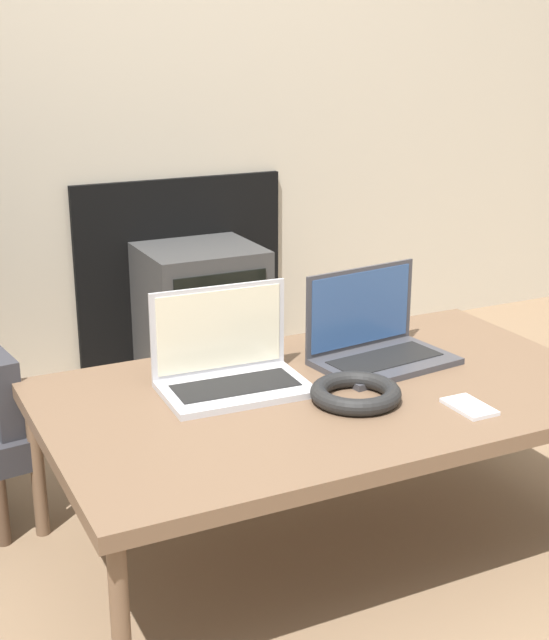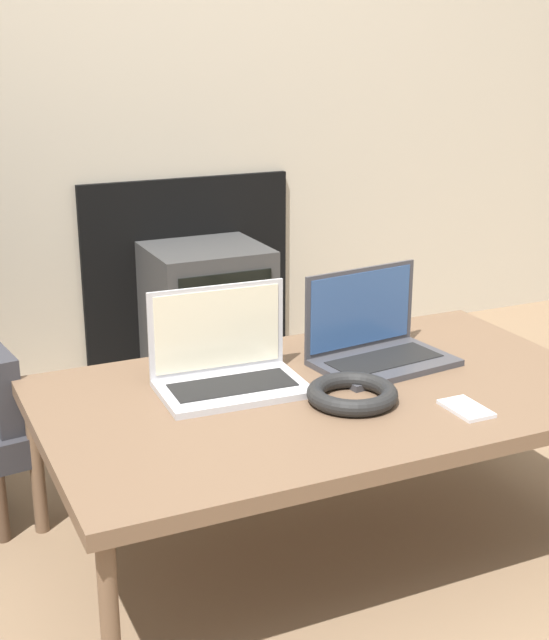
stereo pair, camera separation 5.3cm
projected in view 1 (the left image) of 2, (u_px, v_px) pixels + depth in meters
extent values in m
plane|color=#7A6047|center=(401.00, 616.00, 1.95)|extent=(14.00, 14.00, 0.00)
cube|color=#B7AD99|center=(126.00, 8.00, 3.09)|extent=(7.00, 0.06, 2.60)
cube|color=black|center=(181.00, 270.00, 3.41)|extent=(0.82, 0.03, 0.70)
cube|color=brown|center=(330.00, 397.00, 2.11)|extent=(1.34, 0.79, 0.04)
cylinder|color=brown|center=(121.00, 631.00, 1.60)|extent=(0.04, 0.04, 0.38)
cylinder|color=brown|center=(37.00, 467.00, 2.21)|extent=(0.04, 0.04, 0.38)
cylinder|color=brown|center=(450.00, 383.00, 2.74)|extent=(0.04, 0.04, 0.38)
cube|color=#B2B2B7|center=(235.00, 389.00, 2.09)|extent=(0.35, 0.23, 0.02)
cube|color=black|center=(235.00, 385.00, 2.08)|extent=(0.29, 0.13, 0.00)
cube|color=#B2B2B7|center=(219.00, 329.00, 2.14)|extent=(0.34, 0.02, 0.22)
cube|color=beige|center=(220.00, 330.00, 2.14)|extent=(0.31, 0.02, 0.19)
cube|color=#38383D|center=(385.00, 362.00, 2.26)|extent=(0.37, 0.26, 0.02)
cube|color=black|center=(385.00, 358.00, 2.26)|extent=(0.30, 0.16, 0.00)
cube|color=#38383D|center=(360.00, 308.00, 2.31)|extent=(0.34, 0.05, 0.22)
cube|color=#2D4C7F|center=(361.00, 308.00, 2.31)|extent=(0.31, 0.04, 0.19)
torus|color=black|center=(356.00, 393.00, 2.03)|extent=(0.21, 0.21, 0.04)
cube|color=silver|center=(469.00, 407.00, 2.00)|extent=(0.07, 0.12, 0.01)
cube|color=#383838|center=(201.00, 311.00, 3.27)|extent=(0.42, 0.38, 0.48)
cube|color=black|center=(221.00, 326.00, 3.10)|extent=(0.34, 0.01, 0.38)
cylinder|color=#4C3828|center=(1.00, 511.00, 2.20)|extent=(0.04, 0.04, 0.18)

